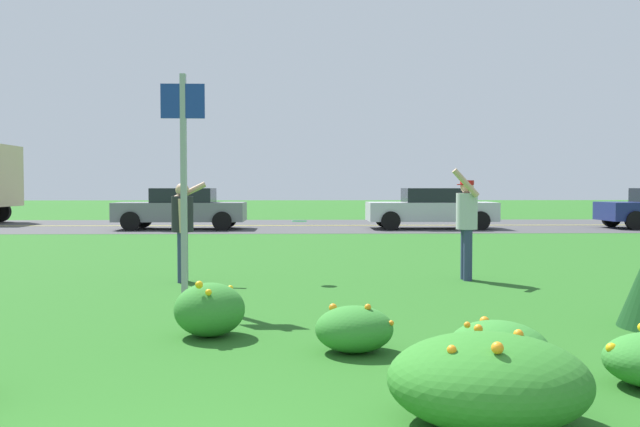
% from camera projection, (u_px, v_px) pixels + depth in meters
% --- Properties ---
extents(ground_plane, '(120.00, 120.00, 0.00)m').
position_uv_depth(ground_plane, '(274.00, 259.00, 13.89)').
color(ground_plane, '#26601E').
extents(highway_strip, '(120.00, 8.94, 0.01)m').
position_uv_depth(highway_strip, '(286.00, 226.00, 25.64)').
color(highway_strip, '#424244').
rests_on(highway_strip, ground).
extents(highway_center_stripe, '(120.00, 0.16, 0.00)m').
position_uv_depth(highway_center_stripe, '(286.00, 225.00, 25.64)').
color(highway_center_stripe, yellow).
rests_on(highway_center_stripe, ground).
extents(daylily_clump_mid_center, '(0.79, 0.85, 0.45)m').
position_uv_depth(daylily_clump_mid_center, '(498.00, 348.00, 5.32)').
color(daylily_clump_mid_center, '#337F2D').
rests_on(daylily_clump_mid_center, ground).
extents(daylily_clump_front_left, '(0.71, 0.63, 0.45)m').
position_uv_depth(daylily_clump_front_left, '(354.00, 329.00, 6.04)').
color(daylily_clump_front_left, '#337F2D').
rests_on(daylily_clump_front_left, ground).
extents(daylily_clump_mid_left, '(1.28, 1.14, 0.60)m').
position_uv_depth(daylily_clump_mid_left, '(489.00, 380.00, 4.17)').
color(daylily_clump_mid_left, '#2D7526').
rests_on(daylily_clump_mid_left, ground).
extents(daylily_clump_mid_right, '(0.71, 0.69, 0.59)m').
position_uv_depth(daylily_clump_mid_right, '(210.00, 309.00, 6.67)').
color(daylily_clump_mid_right, '#337F2D').
rests_on(daylily_clump_mid_right, ground).
extents(sign_post_near_path, '(0.56, 0.10, 2.95)m').
position_uv_depth(sign_post_near_path, '(184.00, 166.00, 8.56)').
color(sign_post_near_path, '#93969B').
rests_on(sign_post_near_path, ground).
extents(person_thrower_dark_shirt, '(0.52, 0.49, 1.58)m').
position_uv_depth(person_thrower_dark_shirt, '(183.00, 223.00, 10.45)').
color(person_thrower_dark_shirt, '#232328').
rests_on(person_thrower_dark_shirt, ground).
extents(person_catcher_red_cap_gray_shirt, '(0.46, 0.49, 1.79)m').
position_uv_depth(person_catcher_red_cap_gray_shirt, '(466.00, 219.00, 10.68)').
color(person_catcher_red_cap_gray_shirt, '#B2B2B7').
rests_on(person_catcher_red_cap_gray_shirt, ground).
extents(frisbee_pale_blue, '(0.24, 0.24, 0.04)m').
position_uv_depth(frisbee_pale_blue, '(299.00, 221.00, 10.53)').
color(frisbee_pale_blue, '#ADD6E5').
extents(car_silver_center_left, '(4.50, 2.00, 1.45)m').
position_uv_depth(car_silver_center_left, '(431.00, 208.00, 23.75)').
color(car_silver_center_left, '#B7BABF').
rests_on(car_silver_center_left, ground).
extents(car_gray_center_right, '(4.50, 2.00, 1.45)m').
position_uv_depth(car_gray_center_right, '(182.00, 208.00, 23.50)').
color(car_gray_center_right, slate).
rests_on(car_gray_center_right, ground).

